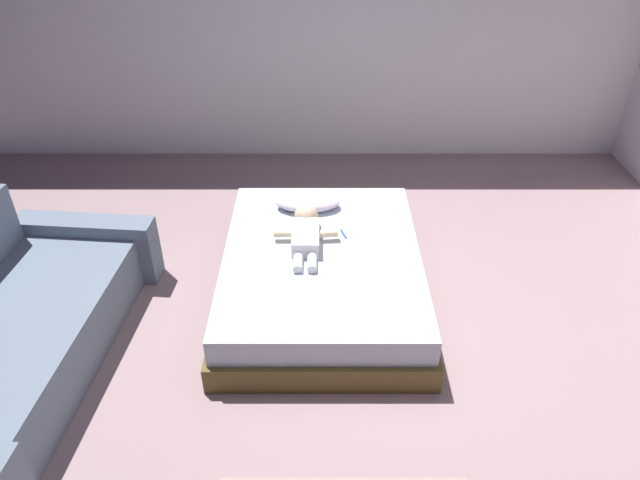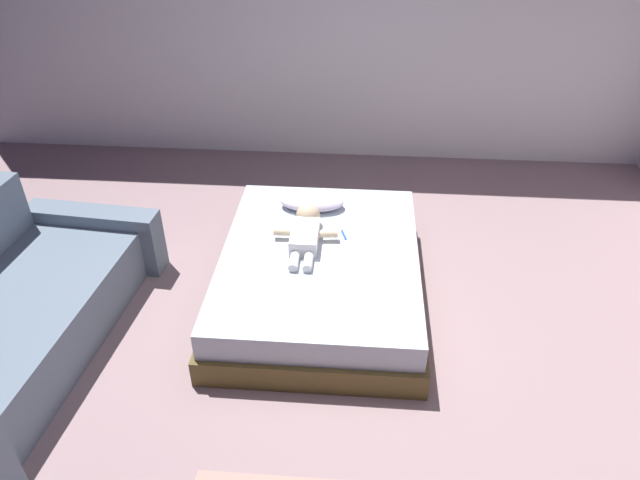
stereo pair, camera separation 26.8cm
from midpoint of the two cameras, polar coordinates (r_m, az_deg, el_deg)
ground_plane at (r=3.84m, az=3.70°, el=-11.39°), size 8.00×8.00×0.00m
wall_behind_bed at (r=5.85m, az=4.96°, el=20.36°), size 8.00×0.12×2.66m
bed at (r=4.18m, az=1.84°, el=-3.39°), size 1.43×1.88×0.39m
pillow at (r=4.52m, az=0.89°, el=3.77°), size 0.50×0.26×0.11m
baby at (r=4.16m, az=0.43°, el=0.87°), size 0.46×0.68×0.18m
toothbrush at (r=4.24m, az=4.12°, el=0.56°), size 0.05×0.12×0.02m
couch at (r=4.15m, az=-27.13°, el=-6.94°), size 1.29×2.23×0.83m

